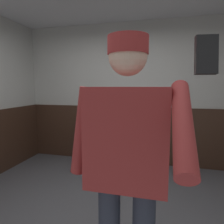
{
  "coord_description": "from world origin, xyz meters",
  "views": [
    {
      "loc": [
        0.68,
        -1.83,
        1.48
      ],
      "look_at": [
        0.24,
        -0.09,
        1.25
      ],
      "focal_mm": 31.8,
      "sensor_mm": 36.0,
      "label": 1
    }
  ],
  "objects_px": {
    "urinal_left": "(91,123)",
    "cell_phone": "(206,55)",
    "urinal_middle": "(129,124)",
    "person": "(127,159)"
  },
  "relations": [
    {
      "from": "urinal_left",
      "to": "urinal_middle",
      "type": "distance_m",
      "value": 0.75
    },
    {
      "from": "person",
      "to": "cell_phone",
      "type": "bearing_deg",
      "value": -58.15
    },
    {
      "from": "urinal_middle",
      "to": "person",
      "type": "height_order",
      "value": "person"
    },
    {
      "from": "urinal_left",
      "to": "urinal_middle",
      "type": "height_order",
      "value": "same"
    },
    {
      "from": "urinal_left",
      "to": "person",
      "type": "bearing_deg",
      "value": -65.18
    },
    {
      "from": "urinal_left",
      "to": "cell_phone",
      "type": "xyz_separation_m",
      "value": [
        1.45,
        -2.97,
        0.79
      ]
    },
    {
      "from": "urinal_middle",
      "to": "person",
      "type": "xyz_separation_m",
      "value": [
        0.39,
        -2.47,
        0.27
      ]
    },
    {
      "from": "urinal_middle",
      "to": "person",
      "type": "distance_m",
      "value": 2.51
    },
    {
      "from": "urinal_left",
      "to": "person",
      "type": "relative_size",
      "value": 0.7
    },
    {
      "from": "urinal_left",
      "to": "cell_phone",
      "type": "bearing_deg",
      "value": -63.92
    }
  ]
}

